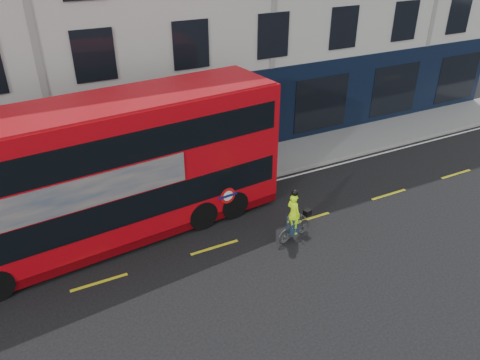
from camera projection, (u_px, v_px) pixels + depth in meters
ground at (111, 313)px, 13.59m from camera, size 120.00×120.00×0.00m
pavement at (71, 206)px, 18.63m from camera, size 60.00×3.00×0.12m
kerb at (78, 225)px, 17.46m from camera, size 60.00×0.12×0.13m
road_edge_line at (80, 230)px, 17.25m from camera, size 58.00×0.10×0.01m
lane_dashes at (99, 282)px, 14.76m from camera, size 58.00×0.12×0.01m
bus at (106, 172)px, 15.75m from camera, size 12.72×4.06×5.05m
cyclist at (294, 223)px, 16.48m from camera, size 1.59×0.76×2.06m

